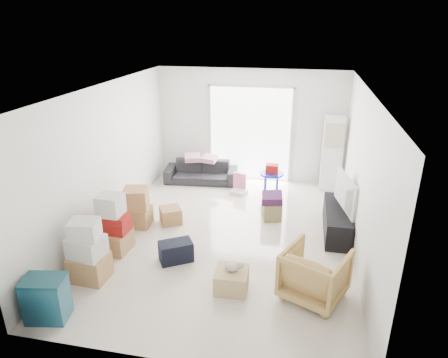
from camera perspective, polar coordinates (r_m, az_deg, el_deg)
room_shell at (r=6.91m, az=0.31°, el=1.61°), size 4.98×6.48×3.18m
sliding_door at (r=9.74m, az=3.74°, el=6.97°), size 2.10×0.04×2.33m
ac_tower at (r=9.48m, az=15.18°, el=3.48°), size 0.45×0.30×1.75m
tv_console at (r=7.78m, az=15.80°, el=-5.72°), size 0.45×1.49×0.50m
television at (r=7.64m, az=16.05°, el=-3.59°), size 0.85×1.20×0.14m
sofa at (r=9.78m, az=-3.27°, el=1.49°), size 1.80×0.68×0.69m
pillow_left at (r=9.73m, az=-4.54°, el=3.85°), size 0.41×0.37×0.11m
pillow_right at (r=9.64m, az=-2.09°, el=3.76°), size 0.42×0.36×0.12m
armchair at (r=5.94m, az=12.86°, el=-12.77°), size 1.06×1.03×0.84m
storage_bins at (r=5.97m, az=-24.04°, el=-15.34°), size 0.60×0.47×0.63m
box_stack_a at (r=6.47m, az=-18.89°, el=-10.02°), size 0.56×0.48×1.00m
box_stack_b at (r=7.10m, az=-15.59°, el=-6.59°), size 0.58×0.54×1.04m
box_stack_c at (r=7.86m, az=-12.38°, el=-4.03°), size 0.53×0.53×0.77m
loose_box at (r=7.93m, az=-7.63°, el=-5.17°), size 0.53×0.53×0.32m
duffel_bag at (r=6.75m, az=-6.89°, el=-10.22°), size 0.63×0.56×0.34m
ottoman at (r=8.06m, az=6.81°, el=-4.51°), size 0.44×0.44×0.36m
blanket at (r=7.95m, az=6.89°, el=-2.90°), size 0.44×0.44×0.14m
kids_table at (r=9.19m, az=6.84°, el=0.94°), size 0.55×0.55×0.67m
toy_walker at (r=9.22m, az=2.16°, el=-1.24°), size 0.42×0.39×0.46m
wood_crate at (r=6.08m, az=1.09°, el=-14.20°), size 0.49×0.49×0.32m
plush_bunny at (r=5.96m, az=1.42°, el=-12.46°), size 0.28×0.16×0.14m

